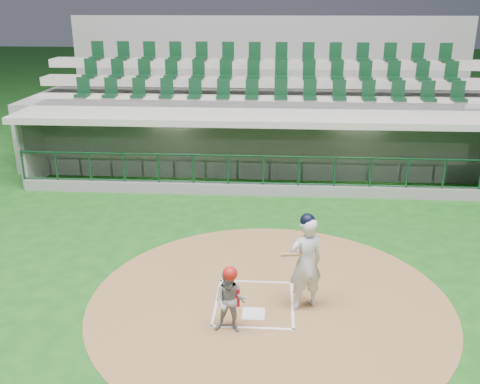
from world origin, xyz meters
name	(u,v)px	position (x,y,z in m)	size (l,w,h in m)	color
ground	(255,296)	(0.00, 0.00, 0.00)	(120.00, 120.00, 0.00)	#144915
dirt_circle	(270,301)	(0.30, -0.20, 0.01)	(7.20, 7.20, 0.01)	brown
home_plate	(253,314)	(0.00, -0.70, 0.02)	(0.43, 0.43, 0.02)	silver
batter_box_chalk	(254,303)	(0.00, -0.30, 0.02)	(1.55, 1.80, 0.01)	silver
dugout_structure	(266,149)	(0.05, 7.82, 0.96)	(16.40, 3.70, 3.00)	gray
seating_deck	(267,117)	(0.00, 10.91, 1.42)	(17.00, 6.72, 5.15)	gray
batter	(306,262)	(0.97, -0.34, 0.98)	(0.94, 0.99, 1.96)	silver
catcher	(230,300)	(-0.39, -1.25, 0.64)	(0.63, 0.51, 1.29)	gray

